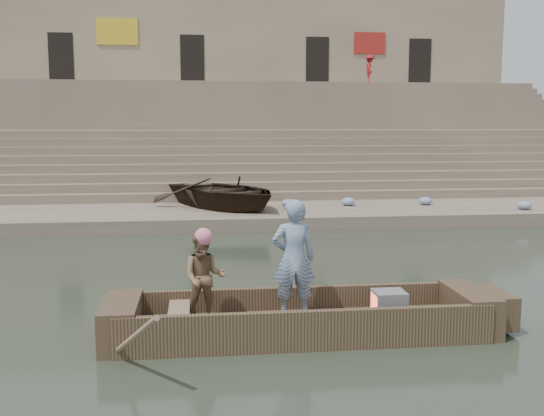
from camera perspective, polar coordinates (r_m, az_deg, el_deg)
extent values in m
plane|color=#273226|center=(11.70, 2.37, -7.38)|extent=(120.00, 120.00, 0.00)
cube|color=#83715D|center=(19.44, -1.42, -0.69)|extent=(32.00, 4.00, 0.40)
cube|color=#83715D|center=(26.76, -2.97, 4.19)|extent=(32.00, 3.00, 2.80)
cube|color=#83715D|center=(33.69, -3.82, 6.96)|extent=(32.00, 3.00, 5.20)
cube|color=#83715D|center=(21.64, -1.99, 0.57)|extent=(32.00, 0.50, 0.70)
cube|color=#83715D|center=(22.12, -2.11, 1.11)|extent=(32.00, 0.50, 1.00)
cube|color=#83715D|center=(22.59, -2.21, 1.64)|extent=(32.00, 0.50, 1.30)
cube|color=#83715D|center=(23.07, -2.32, 2.14)|extent=(32.00, 0.50, 1.60)
cube|color=#83715D|center=(23.56, -2.42, 2.62)|extent=(32.00, 0.50, 1.90)
cube|color=#83715D|center=(24.04, -2.51, 3.08)|extent=(32.00, 0.50, 2.20)
cube|color=#83715D|center=(24.53, -2.61, 3.52)|extent=(32.00, 0.50, 2.50)
cube|color=#83715D|center=(25.01, -2.70, 3.95)|extent=(32.00, 0.50, 2.80)
cube|color=#83715D|center=(28.49, -3.22, 4.71)|extent=(32.00, 0.50, 3.10)
cube|color=#83715D|center=(28.98, -3.29, 5.06)|extent=(32.00, 0.50, 3.40)
cube|color=#83715D|center=(29.47, -3.35, 5.39)|extent=(32.00, 0.50, 3.70)
cube|color=#83715D|center=(29.97, -3.41, 5.72)|extent=(32.00, 0.50, 4.00)
cube|color=#83715D|center=(30.46, -3.47, 6.03)|extent=(32.00, 0.50, 4.30)
cube|color=#83715D|center=(30.96, -3.53, 6.34)|extent=(32.00, 0.50, 4.60)
cube|color=#83715D|center=(31.45, -3.59, 6.63)|extent=(32.00, 0.50, 4.90)
cube|color=#83715D|center=(31.95, -3.64, 6.92)|extent=(32.00, 0.50, 5.20)
cube|color=tan|center=(37.77, -4.20, 11.59)|extent=(32.00, 5.00, 11.20)
cube|color=black|center=(36.09, -18.82, 12.98)|extent=(1.30, 0.18, 2.60)
cube|color=black|center=(35.37, -7.34, 13.44)|extent=(1.30, 0.18, 2.60)
cube|color=black|center=(36.02, 4.17, 13.37)|extent=(1.30, 0.18, 2.60)
cube|color=black|center=(37.63, 13.41, 12.95)|extent=(1.30, 0.18, 2.60)
cube|color=gold|center=(35.71, -14.06, 15.48)|extent=(2.20, 0.10, 1.40)
cube|color=maroon|center=(36.76, 8.96, 14.76)|extent=(1.80, 0.10, 1.20)
cube|color=brown|center=(9.16, 2.68, -10.99)|extent=(5.00, 1.30, 0.22)
cube|color=brown|center=(8.52, 3.40, -11.23)|extent=(5.20, 0.12, 0.56)
cube|color=brown|center=(9.69, 2.07, -8.87)|extent=(5.20, 0.12, 0.56)
cube|color=brown|center=(9.05, -13.71, -10.18)|extent=(0.50, 1.30, 0.60)
cube|color=brown|center=(9.83, 17.69, -8.87)|extent=(0.50, 1.30, 0.60)
cube|color=brown|center=(10.00, 19.80, -8.57)|extent=(0.35, 0.90, 0.50)
cube|color=#937A5B|center=(8.95, -8.57, -9.56)|extent=(0.30, 1.20, 0.08)
cylinder|color=#937A5B|center=(8.18, -13.39, -12.11)|extent=(1.03, 2.10, 1.36)
sphere|color=pink|center=(8.86, -6.33, -2.67)|extent=(0.26, 0.26, 0.26)
imported|color=navy|center=(9.06, 2.00, -4.70)|extent=(0.64, 0.42, 1.76)
imported|color=#2A8051|center=(8.98, -6.28, -6.36)|extent=(0.67, 0.54, 1.30)
cube|color=slate|center=(9.36, 10.73, -8.71)|extent=(0.46, 0.42, 0.40)
cube|color=#E5593F|center=(9.30, 9.48, -8.79)|extent=(0.04, 0.34, 0.32)
imported|color=#2D2116|center=(19.81, -4.44, 1.47)|extent=(5.43, 5.85, 0.99)
imported|color=maroon|center=(34.31, 9.00, 12.51)|extent=(0.72, 1.06, 1.52)
ellipsoid|color=#3F5999|center=(20.39, 7.04, 0.59)|extent=(0.44, 0.44, 0.26)
ellipsoid|color=#3F5999|center=(19.84, 1.51, 0.44)|extent=(0.44, 0.44, 0.26)
ellipsoid|color=#3F5999|center=(20.88, 22.21, 0.24)|extent=(0.44, 0.44, 0.26)
ellipsoid|color=#3F5999|center=(21.05, 13.94, 0.64)|extent=(0.44, 0.44, 0.26)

